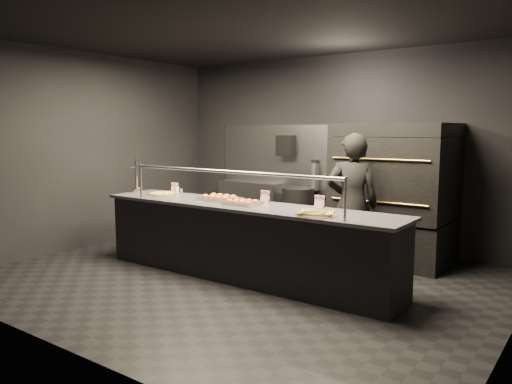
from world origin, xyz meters
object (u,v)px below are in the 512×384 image
fire_extinguisher (315,176)px  slider_tray_a (219,198)px  towel_dispenser (286,146)px  trash_bin (298,214)px  round_pizza (162,194)px  square_pizza (317,213)px  worker (352,204)px  slider_tray_b (242,202)px  beer_tap (136,182)px  prep_shelf (251,207)px  service_counter (243,241)px  pizza_oven (395,192)px

fire_extinguisher → slider_tray_a: fire_extinguisher is taller
towel_dispenser → trash_bin: size_ratio=0.40×
round_pizza → square_pizza: (2.55, -0.18, 0.00)m
towel_dispenser → worker: bearing=-37.2°
fire_extinguisher → slider_tray_b: fire_extinguisher is taller
beer_tap → square_pizza: size_ratio=1.15×
beer_tap → prep_shelf: bearing=81.4°
fire_extinguisher → round_pizza: fire_extinguisher is taller
prep_shelf → service_counter: bearing=-55.4°
round_pizza → trash_bin: 2.37m
slider_tray_a → trash_bin: size_ratio=0.60×
beer_tap → trash_bin: (1.44, 2.14, -0.63)m
slider_tray_b → trash_bin: (-0.51, 2.17, -0.51)m
prep_shelf → beer_tap: 2.42m
service_counter → pizza_oven: pizza_oven is taller
pizza_oven → prep_shelf: (-2.80, 0.42, -0.52)m
pizza_oven → slider_tray_a: (-1.66, -1.81, -0.02)m
service_counter → trash_bin: (-0.51, 2.16, -0.03)m
slider_tray_b → fire_extinguisher: bearing=98.2°
prep_shelf → towel_dispenser: 1.31m
fire_extinguisher → square_pizza: bearing=-60.4°
slider_tray_b → round_pizza: bearing=177.9°
slider_tray_b → service_counter: bearing=89.3°
pizza_oven → towel_dispenser: size_ratio=5.46×
slider_tray_a → service_counter: bearing=-11.4°
beer_tap → slider_tray_a: (1.49, 0.08, -0.12)m
service_counter → towel_dispenser: bearing=110.6°
pizza_oven → worker: 0.97m
slider_tray_b → worker: (1.00, 0.97, -0.05)m
towel_dispenser → beer_tap: towel_dispenser is taller
slider_tray_a → slider_tray_b: size_ratio=1.25×
service_counter → trash_bin: bearing=103.4°
fire_extinguisher → beer_tap: 2.88m
service_counter → fire_extinguisher: (-0.35, 2.40, 0.60)m
beer_tap → slider_tray_a: bearing=3.1°
slider_tray_a → pizza_oven: bearing=47.4°
beer_tap → slider_tray_b: 1.95m
service_counter → beer_tap: 2.04m
fire_extinguisher → square_pizza: 2.93m
beer_tap → slider_tray_a: 1.50m
round_pizza → fire_extinguisher: bearing=65.1°
beer_tap → square_pizza: (3.05, -0.16, -0.13)m
round_pizza → worker: 2.61m
fire_extinguisher → slider_tray_b: size_ratio=1.20×
slider_tray_b → worker: worker is taller
pizza_oven → round_pizza: bearing=-144.9°
beer_tap → slider_tray_a: size_ratio=1.00×
towel_dispenser → slider_tray_a: (0.44, -2.30, -0.60)m
prep_shelf → worker: (2.60, -1.37, 0.44)m
prep_shelf → square_pizza: (2.70, -2.47, 0.49)m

